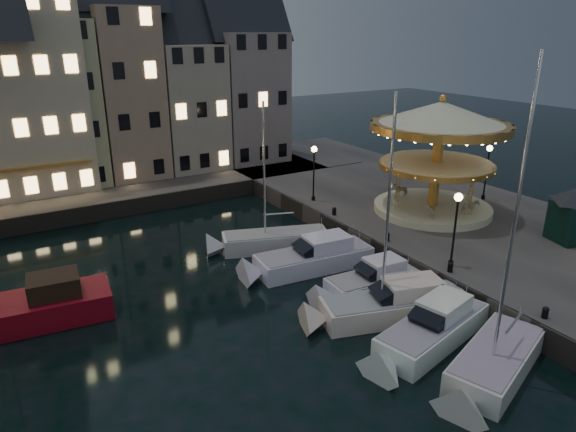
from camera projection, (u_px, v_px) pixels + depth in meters
ground at (358, 332)px, 24.29m from camera, size 160.00×160.00×0.00m
quay_east at (462, 226)px, 35.72m from camera, size 16.00×56.00×1.30m
quay_north at (71, 194)px, 42.66m from camera, size 44.00×12.00×1.30m
quaywall_e at (373, 250)px, 31.82m from camera, size 0.15×44.00×1.30m
quaywall_n at (113, 210)px, 38.82m from camera, size 48.00×0.15×1.30m
streetlamp_b at (456, 219)px, 27.24m from camera, size 0.44×0.44×4.17m
streetlamp_c at (314, 165)px, 38.09m from camera, size 0.44×0.44×4.17m
streetlamp_d at (488, 164)px, 38.38m from camera, size 0.44×0.44×4.17m
bollard_a at (545, 312)px, 22.95m from camera, size 0.30×0.30×0.57m
bollard_b at (450, 266)px, 27.37m from camera, size 0.30×0.30×0.57m
bollard_c at (387, 236)px, 31.38m from camera, size 0.30×0.30×0.57m
bollard_d at (334, 211)px, 35.80m from camera, size 0.30×0.30×0.57m
townhouse_nc at (52, 92)px, 41.50m from camera, size 6.82×8.00×14.80m
townhouse_nd at (123, 82)px, 44.14m from camera, size 5.50×8.00×15.80m
townhouse_ne at (185, 96)px, 47.31m from camera, size 6.16×8.00×12.80m
townhouse_nf at (243, 87)px, 50.09m from camera, size 6.82×8.00×13.80m
motorboat_a at (491, 368)px, 20.88m from camera, size 6.97×4.26×11.61m
motorboat_b at (428, 333)px, 23.08m from camera, size 7.58×3.67×2.15m
motorboat_c at (388, 306)px, 25.25m from camera, size 8.38×4.36×11.19m
motorboat_d at (367, 285)px, 27.45m from camera, size 6.29×2.33×2.15m
motorboat_e at (308, 260)px, 30.46m from camera, size 8.17×3.07×2.15m
motorboat_f at (267, 242)px, 33.32m from camera, size 7.80×4.35×10.49m
red_fishing_boat at (28, 310)px, 24.81m from camera, size 8.28×3.60×6.11m
carousel at (439, 136)px, 34.75m from camera, size 9.38×9.38×8.21m
ticket_kiosk at (575, 206)px, 30.74m from camera, size 3.27×3.27×3.83m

